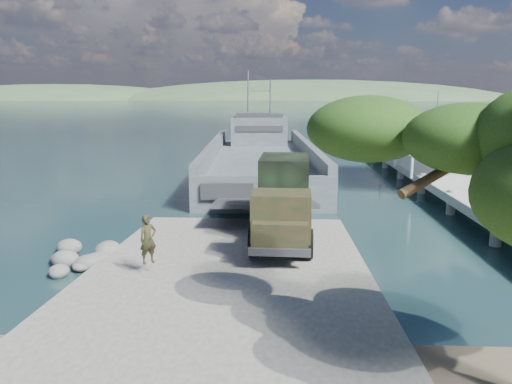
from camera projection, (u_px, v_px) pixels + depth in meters
name	position (u px, v px, depth m)	size (l,w,h in m)	color
ground	(232.00, 273.00, 18.85)	(1400.00, 1400.00, 0.00)	#1A3F3E
boat_ramp	(229.00, 276.00, 17.82)	(10.00, 18.00, 0.50)	slate
shoreline_rocks	(76.00, 266.00, 19.64)	(3.20, 5.60, 0.90)	#575754
distant_headlands	(324.00, 100.00, 565.20)	(1000.00, 240.00, 48.00)	#395636
pier	(434.00, 165.00, 36.30)	(6.40, 44.00, 6.10)	#AFB1A6
landing_craft	(260.00, 165.00, 41.64)	(9.85, 33.16, 9.74)	#464D53
military_truck	(283.00, 200.00, 21.32)	(2.64, 7.45, 3.41)	black
soldier	(148.00, 250.00, 17.19)	(0.62, 0.41, 1.70)	black
sailboat_near	(434.00, 161.00, 47.85)	(1.79, 5.86, 7.11)	silver
sailboat_far	(405.00, 150.00, 57.07)	(1.76, 5.25, 6.31)	silver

